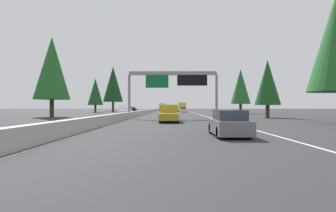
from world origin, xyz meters
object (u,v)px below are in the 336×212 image
at_px(box_truck_distant_b, 182,107).
at_px(sedan_far_right, 183,110).
at_px(sedan_distant_a, 229,124).
at_px(conifer_right_mid, 241,87).
at_px(sign_gantry_overhead, 174,81).
at_px(oncoming_far, 133,110).
at_px(conifer_right_near, 268,83).
at_px(bus_far_center, 162,106).
at_px(conifer_left_mid, 95,92).
at_px(oncoming_near, 125,111).
at_px(conifer_left_far, 113,84).
at_px(pickup_mid_center, 169,113).
at_px(conifer_left_near, 52,68).

bearing_deg(box_truck_distant_b, sedan_far_right, -179.59).
distance_m(sedan_distant_a, conifer_right_mid, 52.38).
relative_size(sign_gantry_overhead, sedan_far_right, 2.88).
height_order(oncoming_far, conifer_right_mid, conifer_right_mid).
bearing_deg(conifer_right_near, sign_gantry_overhead, 99.80).
relative_size(bus_far_center, conifer_left_mid, 1.21).
bearing_deg(oncoming_near, sedan_far_right, 158.70).
height_order(oncoming_near, conifer_right_mid, conifer_right_mid).
bearing_deg(sedan_far_right, bus_far_center, 10.70).
distance_m(sign_gantry_overhead, oncoming_near, 15.97).
xyz_separation_m(box_truck_distant_b, oncoming_near, (-40.74, 12.02, -0.70)).
xyz_separation_m(oncoming_far, conifer_left_mid, (-13.51, 8.76, 5.10)).
relative_size(sedan_far_right, bus_far_center, 0.38).
distance_m(bus_far_center, oncoming_far, 32.27).
relative_size(sedan_distant_a, sedan_far_right, 1.00).
height_order(sedan_far_right, conifer_left_mid, conifer_left_mid).
bearing_deg(oncoming_near, bus_far_center, 176.21).
bearing_deg(conifer_left_far, oncoming_far, -102.50).
xyz_separation_m(pickup_mid_center, conifer_left_far, (62.35, 18.98, 8.17)).
xyz_separation_m(sign_gantry_overhead, conifer_right_mid, (26.70, -15.92, 1.12)).
height_order(conifer_right_near, conifer_right_mid, conifer_right_mid).
xyz_separation_m(conifer_right_near, conifer_left_far, (50.86, 33.57, 3.85)).
xyz_separation_m(pickup_mid_center, oncoming_near, (21.60, 8.26, 0.00)).
xyz_separation_m(bus_far_center, conifer_right_mid, (-56.16, -20.18, 4.66)).
height_order(conifer_right_near, conifer_left_far, conifer_left_far).
height_order(sedan_far_right, oncoming_near, oncoming_near).
xyz_separation_m(sign_gantry_overhead, conifer_right_near, (2.41, -13.94, -0.02)).
relative_size(sedan_far_right, oncoming_far, 1.00).
relative_size(sign_gantry_overhead, pickup_mid_center, 2.26).
xyz_separation_m(oncoming_far, conifer_right_mid, (-25.03, -28.61, 5.70)).
xyz_separation_m(box_truck_distant_b, conifer_right_near, (-50.85, -10.84, 3.62)).
xyz_separation_m(conifer_right_mid, conifer_left_far, (26.56, 35.55, 2.70)).
height_order(conifer_right_near, conifer_left_near, conifer_left_near).
relative_size(box_truck_distant_b, conifer_left_far, 0.57).
height_order(bus_far_center, conifer_right_mid, conifer_right_mid).
xyz_separation_m(sedan_distant_a, oncoming_far, (75.42, 15.52, 0.00)).
xyz_separation_m(bus_far_center, oncoming_near, (-70.34, 4.66, -0.80)).
relative_size(pickup_mid_center, conifer_left_near, 0.44).
bearing_deg(pickup_mid_center, sign_gantry_overhead, -4.12).
xyz_separation_m(sedan_distant_a, conifer_right_mid, (50.40, -13.09, 5.70)).
bearing_deg(sedan_far_right, box_truck_distant_b, 0.41).
relative_size(sedan_distant_a, conifer_left_far, 0.29).
height_order(oncoming_near, conifer_left_near, conifer_left_near).
bearing_deg(conifer_right_near, sedan_distant_a, 156.95).
bearing_deg(conifer_left_near, sign_gantry_overhead, -104.12).
bearing_deg(conifer_right_mid, bus_far_center, 19.76).
distance_m(pickup_mid_center, conifer_left_near, 24.33).
bearing_deg(conifer_left_mid, conifer_left_far, -6.89).
height_order(box_truck_distant_b, oncoming_near, box_truck_distant_b).
relative_size(sedan_far_right, conifer_left_mid, 0.46).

